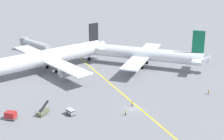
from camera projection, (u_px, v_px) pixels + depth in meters
ground_plane at (132, 109)px, 96.96m from camera, size 600.00×600.00×0.00m
taxiway_stripe at (123, 95)px, 106.58m from camera, size 11.06×119.58×0.01m
airliner_at_gate_left at (44, 58)px, 124.68m from camera, size 55.98×47.76×15.76m
airliner_being_pushed at (138, 54)px, 132.41m from camera, size 41.66×45.44×15.88m
pushback_tug at (64, 55)px, 144.65m from camera, size 6.40×8.04×2.80m
gse_container_dolly_flat at (11, 115)px, 90.31m from camera, size 3.83×3.80×2.15m
gse_baggage_cart_trailing at (71, 112)px, 92.88m from camera, size 2.12×3.00×1.71m
gse_belt_loader_portside at (43, 112)px, 93.24m from camera, size 4.62×4.05×3.02m
ground_crew_wing_walker_right at (208, 92)px, 106.46m from camera, size 0.36×0.50×1.62m
ground_crew_ramp_agent_by_cones at (126, 113)px, 92.63m from camera, size 0.36×0.36×1.60m
ground_crew_marshaller_foreground at (132, 104)px, 98.14m from camera, size 0.39×0.44×1.61m
jet_bridge at (33, 44)px, 150.63m from camera, size 8.96×20.46×5.90m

